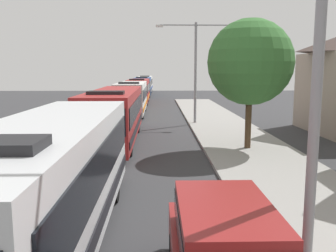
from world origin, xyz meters
The scene contains 9 objects.
bus_lead centered at (-1.30, 11.41, 1.69)m, with size 2.58×10.73×3.21m.
bus_second_in_line centered at (-1.30, 24.40, 1.69)m, with size 2.58×12.10×3.21m.
bus_middle centered at (-1.30, 38.05, 1.69)m, with size 2.58×10.76×3.21m.
bus_fourth_in_line centered at (-1.30, 50.12, 1.69)m, with size 2.58×11.46×3.21m.
bus_rear centered at (-1.30, 63.33, 1.69)m, with size 2.58×11.94×3.21m.
bus_tail_end centered at (-1.30, 76.20, 1.69)m, with size 2.58×12.03×3.21m.
streetlamp_near centered at (4.10, 9.55, 5.14)m, with size 5.16×0.28×8.23m.
streetlamp_mid centered at (4.10, 31.45, 4.89)m, with size 6.07×0.28×7.64m.
roadside_tree centered at (5.94, 21.88, 4.60)m, with size 4.41×4.41×6.67m.
Camera 1 is at (1.24, 2.97, 4.19)m, focal length 39.28 mm.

